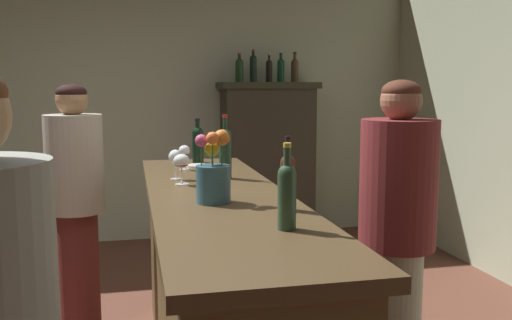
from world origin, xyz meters
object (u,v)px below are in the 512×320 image
Objects in this scene: wine_glass_mid at (184,152)px; display_bottle_midleft at (253,67)px; display_bottle_left at (239,69)px; bartender at (397,237)px; display_bottle_midright at (281,69)px; wine_bottle_riesling at (288,179)px; wine_bottle_syrah at (198,143)px; wine_glass_front at (182,162)px; patron_near_entrance at (76,202)px; wine_bottle_chardonnay at (225,151)px; flower_arrangement at (213,176)px; wine_bottle_rose at (287,193)px; wine_glass_rear at (175,158)px; cheese_plate at (198,166)px; display_cabinet at (267,158)px; bar_counter at (219,297)px; display_bottle_right at (295,69)px; display_bottle_center at (269,70)px.

wine_glass_mid is 2.23m from display_bottle_midleft.
display_bottle_left is 0.18× the size of bartender.
wine_bottle_riesling is at bearing -104.56° from display_bottle_midright.
display_bottle_midright is (1.01, 1.68, 0.53)m from wine_bottle_syrah.
patron_near_entrance is at bearing 134.85° from wine_glass_front.
wine_bottle_chardonnay is 1.24× the size of display_bottle_left.
flower_arrangement is 0.21× the size of patron_near_entrance.
wine_glass_front is 2.72m from display_bottle_midleft.
wine_bottle_rose is 1.14m from wine_bottle_chardonnay.
display_bottle_midright reaches higher than flower_arrangement.
wine_glass_rear is (-0.30, 1.16, -0.01)m from wine_bottle_rose.
cheese_plate is at bearing 57.39° from patron_near_entrance.
cheese_plate is (-0.90, -1.87, 0.22)m from display_cabinet.
flower_arrangement reaches higher than bar_counter.
display_bottle_midright is 0.96× the size of display_bottle_right.
display_bottle_center reaches higher than patron_near_entrance.
cheese_plate is at bearing 86.78° from flower_arrangement.
display_bottle_midleft is 1.14× the size of display_bottle_center.
flower_arrangement is at bearing -80.22° from wine_glass_rear.
wine_glass_rear is at bearing 17.99° from patron_near_entrance.
wine_bottle_chardonnay is 0.65m from flower_arrangement.
display_bottle_right is at bearing 61.89° from wine_glass_front.
bartender is (0.93, -0.75, -0.29)m from wine_glass_rear.
bar_counter is 8.27× the size of wine_bottle_rose.
wine_bottle_riesling is 1.91× the size of wine_glass_front.
display_cabinet is at bearing 180.00° from display_bottle_right.
display_bottle_center is (0.93, 2.76, 1.16)m from bar_counter.
display_bottle_right is at bearing 57.32° from wine_glass_mid.
patron_near_entrance is (-0.73, -0.04, -0.19)m from cheese_plate.
bartender is at bearing -90.15° from display_bottle_midleft.
wine_bottle_riesling reaches higher than wine_glass_front.
display_bottle_center is at bearing 71.75° from flower_arrangement.
wine_bottle_riesling reaches higher than cheese_plate.
wine_bottle_riesling is at bearing 0.81° from patron_near_entrance.
display_bottle_left is (0.42, 3.19, 0.54)m from wine_bottle_riesling.
bartender is (-0.28, -3.07, -0.84)m from display_bottle_midright.
wine_glass_mid reaches higher than cheese_plate.
wine_glass_front is 1.06× the size of cheese_plate.
wine_glass_rear is at bearing 110.47° from bar_counter.
bartender reaches higher than patron_near_entrance.
display_bottle_center is 0.18× the size of patron_near_entrance.
flower_arrangement reaches higher than cheese_plate.
display_cabinet is (0.91, 2.76, 0.30)m from bar_counter.
wine_glass_rear is at bearing -115.17° from display_bottle_center.
display_bottle_midleft reaches higher than cheese_plate.
display_bottle_left is (-0.28, -0.00, 0.87)m from display_cabinet.
wine_glass_mid is (-1.00, -1.98, 0.32)m from display_cabinet.
wine_glass_front is (-0.15, 0.27, 0.62)m from bar_counter.
wine_bottle_rose is 2.05× the size of cheese_plate.
display_bottle_center reaches higher than flower_arrangement.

